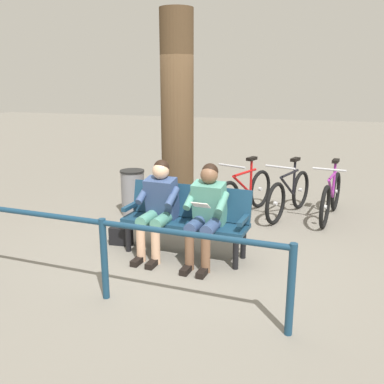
{
  "coord_description": "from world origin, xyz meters",
  "views": [
    {
      "loc": [
        -1.71,
        4.74,
        2.15
      ],
      "look_at": [
        -0.05,
        -0.28,
        0.75
      ],
      "focal_mm": 39.42,
      "sensor_mm": 36.0,
      "label": 1
    }
  ],
  "objects_px": {
    "person_companion": "(158,204)",
    "bicycle_green": "(331,197)",
    "bench": "(187,215)",
    "handbag": "(121,236)",
    "bicycle_black": "(245,193)",
    "tree_trunk": "(177,122)",
    "bicycle_silver": "(289,194)",
    "person_reading": "(206,209)",
    "litter_bin": "(133,193)"
  },
  "relations": [
    {
      "from": "handbag",
      "to": "bicycle_green",
      "type": "relative_size",
      "value": 0.18
    },
    {
      "from": "bicycle_black",
      "to": "tree_trunk",
      "type": "bearing_deg",
      "value": -28.12
    },
    {
      "from": "bicycle_silver",
      "to": "bicycle_black",
      "type": "distance_m",
      "value": 0.71
    },
    {
      "from": "person_companion",
      "to": "bicycle_green",
      "type": "bearing_deg",
      "value": -129.99
    },
    {
      "from": "bicycle_silver",
      "to": "bicycle_black",
      "type": "bearing_deg",
      "value": -60.65
    },
    {
      "from": "bicycle_silver",
      "to": "bicycle_black",
      "type": "relative_size",
      "value": 1.02
    },
    {
      "from": "bench",
      "to": "bicycle_silver",
      "type": "relative_size",
      "value": 1.0
    },
    {
      "from": "person_companion",
      "to": "bicycle_black",
      "type": "relative_size",
      "value": 0.75
    },
    {
      "from": "bicycle_green",
      "to": "bench",
      "type": "bearing_deg",
      "value": -31.92
    },
    {
      "from": "bench",
      "to": "litter_bin",
      "type": "height_order",
      "value": "bench"
    },
    {
      "from": "bench",
      "to": "bicycle_black",
      "type": "xyz_separation_m",
      "value": [
        -0.38,
        -1.82,
        -0.15
      ]
    },
    {
      "from": "person_reading",
      "to": "bicycle_black",
      "type": "relative_size",
      "value": 0.75
    },
    {
      "from": "handbag",
      "to": "bicycle_black",
      "type": "bearing_deg",
      "value": -125.58
    },
    {
      "from": "bench",
      "to": "person_companion",
      "type": "bearing_deg",
      "value": 27.22
    },
    {
      "from": "bench",
      "to": "handbag",
      "type": "xyz_separation_m",
      "value": [
        0.93,
        0.02,
        -0.39
      ]
    },
    {
      "from": "bench",
      "to": "handbag",
      "type": "distance_m",
      "value": 1.01
    },
    {
      "from": "bicycle_silver",
      "to": "bench",
      "type": "bearing_deg",
      "value": -11.64
    },
    {
      "from": "bench",
      "to": "litter_bin",
      "type": "xyz_separation_m",
      "value": [
        1.36,
        -1.22,
        -0.13
      ]
    },
    {
      "from": "person_companion",
      "to": "bicycle_silver",
      "type": "bearing_deg",
      "value": -120.23
    },
    {
      "from": "person_companion",
      "to": "handbag",
      "type": "relative_size",
      "value": 4.0
    },
    {
      "from": "person_companion",
      "to": "bicycle_silver",
      "type": "relative_size",
      "value": 0.74
    },
    {
      "from": "tree_trunk",
      "to": "bicycle_silver",
      "type": "height_order",
      "value": "tree_trunk"
    },
    {
      "from": "person_reading",
      "to": "bicycle_black",
      "type": "bearing_deg",
      "value": -88.61
    },
    {
      "from": "tree_trunk",
      "to": "litter_bin",
      "type": "height_order",
      "value": "tree_trunk"
    },
    {
      "from": "person_reading",
      "to": "tree_trunk",
      "type": "xyz_separation_m",
      "value": [
        0.81,
        -1.21,
        0.89
      ]
    },
    {
      "from": "person_reading",
      "to": "bicycle_silver",
      "type": "xyz_separation_m",
      "value": [
        -0.77,
        -2.15,
        -0.31
      ]
    },
    {
      "from": "bicycle_black",
      "to": "bicycle_green",
      "type": "bearing_deg",
      "value": 119.12
    },
    {
      "from": "tree_trunk",
      "to": "bicycle_black",
      "type": "xyz_separation_m",
      "value": [
        -0.88,
        -0.79,
        -1.2
      ]
    },
    {
      "from": "person_reading",
      "to": "handbag",
      "type": "bearing_deg",
      "value": -3.82
    },
    {
      "from": "tree_trunk",
      "to": "litter_bin",
      "type": "relative_size",
      "value": 4.16
    },
    {
      "from": "person_reading",
      "to": "bicycle_silver",
      "type": "relative_size",
      "value": 0.74
    },
    {
      "from": "handbag",
      "to": "bicycle_black",
      "type": "relative_size",
      "value": 0.19
    },
    {
      "from": "bench",
      "to": "bicycle_silver",
      "type": "xyz_separation_m",
      "value": [
        -1.08,
        -1.97,
        -0.15
      ]
    },
    {
      "from": "person_reading",
      "to": "tree_trunk",
      "type": "distance_m",
      "value": 1.71
    },
    {
      "from": "person_companion",
      "to": "litter_bin",
      "type": "bearing_deg",
      "value": -49.58
    },
    {
      "from": "bicycle_green",
      "to": "bicycle_silver",
      "type": "bearing_deg",
      "value": -76.05
    },
    {
      "from": "person_reading",
      "to": "handbag",
      "type": "height_order",
      "value": "person_reading"
    },
    {
      "from": "person_companion",
      "to": "handbag",
      "type": "height_order",
      "value": "person_companion"
    },
    {
      "from": "litter_bin",
      "to": "bicycle_green",
      "type": "bearing_deg",
      "value": -165.35
    },
    {
      "from": "bicycle_green",
      "to": "bicycle_black",
      "type": "relative_size",
      "value": 1.05
    },
    {
      "from": "litter_bin",
      "to": "bicycle_black",
      "type": "relative_size",
      "value": 0.47
    },
    {
      "from": "tree_trunk",
      "to": "bicycle_silver",
      "type": "bearing_deg",
      "value": -149.26
    },
    {
      "from": "bicycle_silver",
      "to": "person_reading",
      "type": "bearing_deg",
      "value": -2.55
    },
    {
      "from": "person_companion",
      "to": "litter_bin",
      "type": "xyz_separation_m",
      "value": [
        1.03,
        -1.37,
        -0.29
      ]
    },
    {
      "from": "tree_trunk",
      "to": "litter_bin",
      "type": "bearing_deg",
      "value": -12.67
    },
    {
      "from": "person_companion",
      "to": "bicycle_silver",
      "type": "height_order",
      "value": "person_companion"
    },
    {
      "from": "tree_trunk",
      "to": "litter_bin",
      "type": "xyz_separation_m",
      "value": [
        0.86,
        -0.19,
        -1.18
      ]
    },
    {
      "from": "bench",
      "to": "bicycle_black",
      "type": "height_order",
      "value": "bicycle_black"
    },
    {
      "from": "person_companion",
      "to": "tree_trunk",
      "type": "relative_size",
      "value": 0.39
    },
    {
      "from": "bicycle_green",
      "to": "tree_trunk",
      "type": "bearing_deg",
      "value": -57.32
    }
  ]
}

